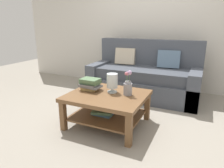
# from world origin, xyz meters

# --- Properties ---
(ground_plane) EXTENTS (10.00, 10.00, 0.00)m
(ground_plane) POSITION_xyz_m (0.00, 0.00, 0.00)
(ground_plane) COLOR gray
(back_wall) EXTENTS (6.40, 0.12, 2.70)m
(back_wall) POSITION_xyz_m (0.00, 1.65, 1.35)
(back_wall) COLOR beige
(back_wall) RESTS_ON ground
(couch) EXTENTS (2.02, 0.90, 1.06)m
(couch) POSITION_xyz_m (0.12, 0.95, 0.36)
(couch) COLOR #474C56
(couch) RESTS_ON ground
(coffee_table) EXTENTS (1.02, 0.87, 0.45)m
(coffee_table) POSITION_xyz_m (0.01, -0.43, 0.32)
(coffee_table) COLOR brown
(coffee_table) RESTS_ON ground
(book_stack_main) EXTENTS (0.30, 0.24, 0.17)m
(book_stack_main) POSITION_xyz_m (-0.29, -0.37, 0.54)
(book_stack_main) COLOR tan
(book_stack_main) RESTS_ON coffee_table
(glass_hurricane_vase) EXTENTS (0.15, 0.15, 0.26)m
(glass_hurricane_vase) POSITION_xyz_m (0.04, -0.33, 0.60)
(glass_hurricane_vase) COLOR silver
(glass_hurricane_vase) RESTS_ON coffee_table
(flower_pitcher) EXTENTS (0.12, 0.12, 0.33)m
(flower_pitcher) POSITION_xyz_m (0.27, -0.34, 0.57)
(flower_pitcher) COLOR gray
(flower_pitcher) RESTS_ON coffee_table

